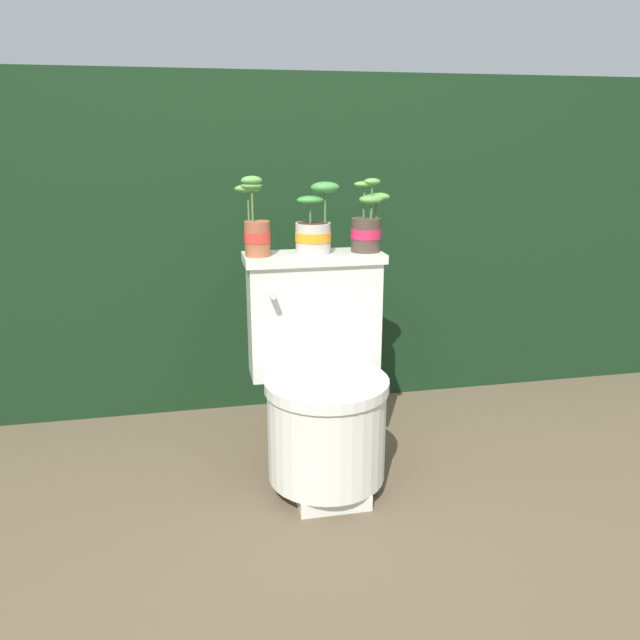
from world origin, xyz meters
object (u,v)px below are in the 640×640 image
Objects in this scene: potted_plant_left at (256,226)px; toilet at (322,389)px; potted_plant_midleft at (314,229)px; potted_plant_middle at (367,225)px.

toilet is at bearing -33.76° from potted_plant_left.
toilet is 3.24× the size of potted_plant_midleft.
potted_plant_middle is at bearing 1.48° from potted_plant_left.
potted_plant_left is 1.09× the size of potted_plant_midleft.
potted_plant_midleft reaches higher than toilet.
potted_plant_midleft is 0.97× the size of potted_plant_middle.
potted_plant_middle is (0.18, 0.14, 0.52)m from toilet.
toilet is at bearing -143.19° from potted_plant_middle.
potted_plant_left reaches higher than potted_plant_midleft.
potted_plant_midleft is at bearing 89.31° from toilet.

